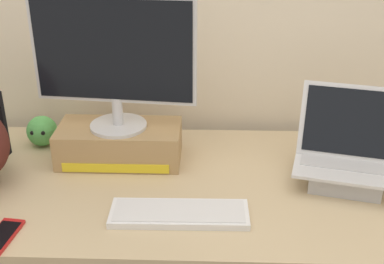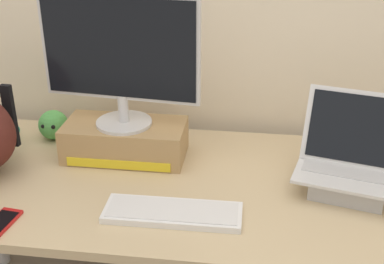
% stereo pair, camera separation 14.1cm
% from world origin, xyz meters
% --- Properties ---
extents(desk, '(1.99, 0.79, 0.72)m').
position_xyz_m(desk, '(0.00, 0.00, 0.66)').
color(desk, tan).
rests_on(desk, ground).
extents(toner_box_yellow, '(0.43, 0.21, 0.13)m').
position_xyz_m(toner_box_yellow, '(-0.26, 0.14, 0.78)').
color(toner_box_yellow, '#A88456').
rests_on(toner_box_yellow, desk).
extents(desktop_monitor, '(0.54, 0.19, 0.45)m').
position_xyz_m(desktop_monitor, '(-0.26, 0.14, 1.08)').
color(desktop_monitor, silver).
rests_on(desktop_monitor, toner_box_yellow).
extents(open_laptop, '(0.38, 0.32, 0.30)m').
position_xyz_m(open_laptop, '(0.50, 0.02, 0.78)').
color(open_laptop, '#ADADB2').
rests_on(open_laptop, desk).
extents(external_keyboard, '(0.41, 0.14, 0.02)m').
position_xyz_m(external_keyboard, '(-0.03, -0.20, 0.73)').
color(external_keyboard, white).
rests_on(external_keyboard, desk).
extents(plush_toy, '(0.11, 0.11, 0.11)m').
position_xyz_m(plush_toy, '(-0.57, 0.25, 0.77)').
color(plush_toy, '#56B256').
rests_on(plush_toy, desk).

